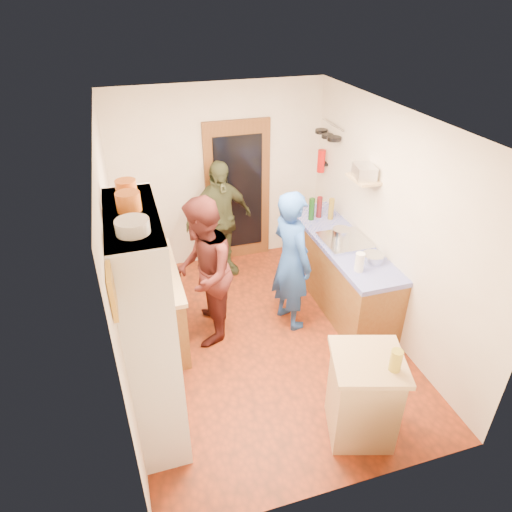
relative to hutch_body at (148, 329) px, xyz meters
name	(u,v)px	position (x,y,z in m)	size (l,w,h in m)	color
floor	(263,339)	(1.30, 0.80, -1.11)	(3.00, 4.00, 0.02)	#943111
ceiling	(265,118)	(1.30, 0.80, 1.51)	(3.00, 4.00, 0.02)	silver
wall_back	(220,177)	(1.30, 2.81, 0.20)	(3.00, 0.02, 2.60)	silver
wall_front	(353,380)	(1.30, -1.21, 0.20)	(3.00, 0.02, 2.60)	silver
wall_left	(116,266)	(-0.21, 0.80, 0.20)	(0.02, 4.00, 2.60)	silver
wall_right	(389,225)	(2.81, 0.80, 0.20)	(0.02, 4.00, 2.60)	silver
door_frame	(238,193)	(1.55, 2.77, -0.05)	(0.95, 0.06, 2.10)	brown
door_glass	(239,194)	(1.55, 2.74, -0.05)	(0.70, 0.02, 1.70)	black
hutch_body	(148,329)	(0.00, 0.00, 0.00)	(0.40, 1.20, 2.20)	silver
hutch_top_shelf	(131,217)	(0.00, 0.00, 1.08)	(0.40, 1.14, 0.04)	silver
plate_stack	(132,226)	(0.00, -0.31, 1.15)	(0.23, 0.23, 0.10)	white
orange_pot_a	(128,202)	(0.00, 0.06, 1.17)	(0.18, 0.18, 0.15)	orange
orange_pot_b	(126,189)	(0.00, 0.32, 1.17)	(0.16, 0.16, 0.15)	orange
left_counter_base	(153,306)	(0.10, 1.25, -0.68)	(0.60, 1.40, 0.85)	brown
left_counter_top	(149,274)	(0.10, 1.25, -0.23)	(0.64, 1.44, 0.05)	#D5B883
toaster	(157,288)	(0.15, 0.76, -0.11)	(0.25, 0.17, 0.19)	white
kettle	(144,271)	(0.05, 1.14, -0.11)	(0.15, 0.15, 0.17)	white
orange_bowl	(154,261)	(0.18, 1.39, -0.16)	(0.19, 0.19, 0.09)	orange
chopping_board	(146,248)	(0.12, 1.78, -0.19)	(0.30, 0.22, 0.03)	#D5B883
right_counter_base	(338,271)	(2.50, 1.30, -0.68)	(0.60, 2.20, 0.84)	brown
right_counter_top	(341,241)	(2.50, 1.30, -0.23)	(0.62, 2.22, 0.06)	#030EB7
hob	(345,241)	(2.50, 1.22, -0.18)	(0.55, 0.58, 0.04)	silver
pot_on_hob	(341,234)	(2.45, 1.24, -0.09)	(0.22, 0.22, 0.14)	silver
bottle_a	(312,209)	(2.35, 1.93, -0.05)	(0.08, 0.08, 0.31)	#143F14
bottle_b	(319,207)	(2.48, 1.97, -0.05)	(0.07, 0.07, 0.30)	#591419
bottle_c	(331,209)	(2.61, 1.87, -0.05)	(0.07, 0.07, 0.30)	olive
paper_towel	(360,262)	(2.35, 0.58, -0.09)	(0.10, 0.10, 0.22)	white
mixing_bowl	(373,258)	(2.60, 0.71, -0.15)	(0.25, 0.25, 0.10)	silver
island_base	(362,398)	(1.76, -0.71, -0.67)	(0.55, 0.55, 0.86)	#D5B883
island_top	(369,361)	(1.76, -0.71, -0.22)	(0.62, 0.62, 0.05)	#D5B883
cutting_board	(362,356)	(1.73, -0.65, -0.21)	(0.35, 0.28, 0.02)	white
oil_jar	(396,360)	(1.90, -0.88, -0.09)	(0.10, 0.10, 0.20)	#AD9E2D
pan_rail	(333,125)	(2.76, 2.33, 0.95)	(0.02, 0.02, 0.65)	silver
pan_hang_a	(334,139)	(2.70, 2.15, 0.82)	(0.18, 0.18, 0.05)	black
pan_hang_b	(327,136)	(2.70, 2.35, 0.80)	(0.16, 0.16, 0.05)	black
pan_hang_c	(321,131)	(2.70, 2.55, 0.81)	(0.17, 0.17, 0.05)	black
wall_shelf	(363,179)	(2.67, 1.25, 0.60)	(0.26, 0.42, 0.03)	#D5B883
radio	(364,172)	(2.67, 1.25, 0.69)	(0.22, 0.30, 0.15)	silver
ext_bracket	(325,164)	(2.77, 2.50, 0.35)	(0.06, 0.10, 0.04)	black
fire_extinguisher	(321,161)	(2.71, 2.50, 0.40)	(0.11, 0.11, 0.32)	red
picture_frame	(112,291)	(-0.18, -0.75, 0.95)	(0.03, 0.25, 0.30)	gold
person_hob	(295,261)	(1.76, 1.02, -0.23)	(0.64, 0.42, 1.75)	#224CA7
person_left	(206,271)	(0.72, 1.10, -0.21)	(0.86, 0.67, 1.78)	#461917
person_back	(220,220)	(1.19, 2.37, -0.25)	(1.00, 0.42, 1.70)	#373C23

